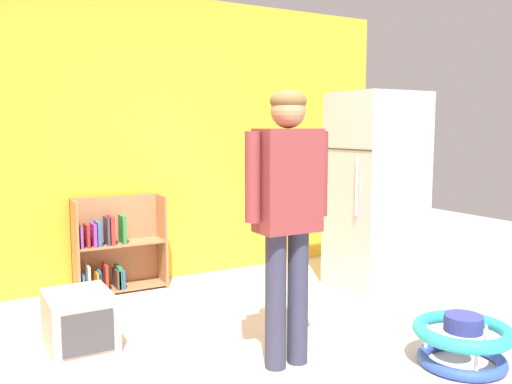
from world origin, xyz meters
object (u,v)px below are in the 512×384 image
at_px(refrigerator, 376,192).
at_px(standing_person, 288,203).
at_px(bookshelf, 114,250).
at_px(pet_carrier, 79,320).
at_px(baby_walker, 462,340).

height_order(refrigerator, standing_person, refrigerator).
distance_m(refrigerator, standing_person, 1.87).
bearing_deg(standing_person, bookshelf, 104.28).
xyz_separation_m(standing_person, pet_carrier, (-1.06, 0.93, -0.84)).
height_order(refrigerator, baby_walker, refrigerator).
bearing_deg(standing_person, baby_walker, -29.65).
relative_size(standing_person, baby_walker, 2.80).
distance_m(standing_person, pet_carrier, 1.64).
xyz_separation_m(bookshelf, standing_person, (0.52, -2.06, 0.65)).
distance_m(refrigerator, baby_walker, 1.81).
height_order(standing_person, pet_carrier, standing_person).
bearing_deg(refrigerator, baby_walker, -112.67).
relative_size(bookshelf, pet_carrier, 1.54).
bearing_deg(refrigerator, bookshelf, 153.08).
relative_size(refrigerator, standing_person, 1.05).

